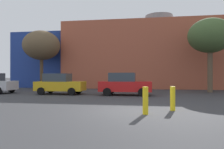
# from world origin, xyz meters

# --- Properties ---
(ground_plane) EXTENTS (200.00, 200.00, 0.00)m
(ground_plane) POSITION_xyz_m (0.00, 0.00, 0.00)
(ground_plane) COLOR #38383A
(building_backdrop) EXTENTS (39.91, 13.56, 10.46)m
(building_backdrop) POSITION_xyz_m (2.74, 22.33, 4.11)
(building_backdrop) COLOR #B2563D
(building_backdrop) RESTS_ON ground_plane
(parked_car_1) EXTENTS (4.19, 2.06, 1.82)m
(parked_car_1) POSITION_xyz_m (-6.67, 7.79, 0.90)
(parked_car_1) COLOR gold
(parked_car_1) RESTS_ON ground_plane
(parked_car_2) EXTENTS (4.31, 2.11, 1.87)m
(parked_car_2) POSITION_xyz_m (-0.96, 7.79, 0.93)
(parked_car_2) COLOR red
(parked_car_2) RESTS_ON ground_plane
(bare_tree_0) EXTENTS (4.19, 4.19, 7.19)m
(bare_tree_0) POSITION_xyz_m (6.96, 11.96, 5.46)
(bare_tree_0) COLOR brown
(bare_tree_0) RESTS_ON ground_plane
(bare_tree_2) EXTENTS (4.38, 4.38, 6.98)m
(bare_tree_2) POSITION_xyz_m (-11.53, 13.94, 5.20)
(bare_tree_2) COLOR brown
(bare_tree_2) RESTS_ON ground_plane
(bollard_yellow_0) EXTENTS (0.24, 0.24, 1.15)m
(bollard_yellow_0) POSITION_xyz_m (2.03, 0.48, 0.57)
(bollard_yellow_0) COLOR yellow
(bollard_yellow_0) RESTS_ON ground_plane
(bollard_yellow_1) EXTENTS (0.24, 0.24, 1.18)m
(bollard_yellow_1) POSITION_xyz_m (0.75, -0.70, 0.59)
(bollard_yellow_1) COLOR yellow
(bollard_yellow_1) RESTS_ON ground_plane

